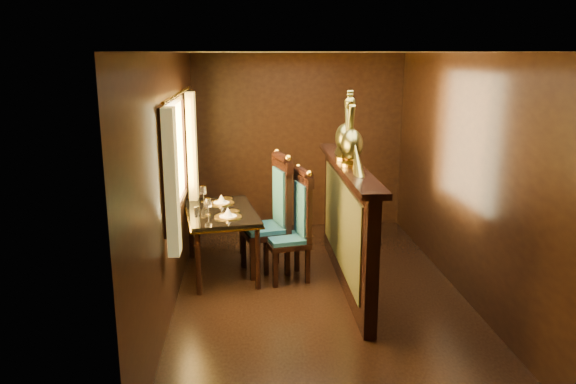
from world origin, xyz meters
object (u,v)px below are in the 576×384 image
(chair_left, at_px, (297,222))
(chair_right, at_px, (275,210))
(peacock_left, at_px, (352,131))
(peacock_right, at_px, (346,125))
(dining_table, at_px, (221,216))

(chair_left, xyz_separation_m, chair_right, (-0.22, 0.25, 0.07))
(chair_right, distance_m, peacock_left, 1.39)
(chair_left, relative_size, peacock_right, 1.68)
(peacock_left, bearing_deg, peacock_right, 90.00)
(chair_left, relative_size, peacock_left, 1.75)
(chair_left, distance_m, peacock_left, 1.24)
(chair_left, distance_m, peacock_right, 1.20)
(dining_table, distance_m, chair_left, 0.88)
(dining_table, xyz_separation_m, chair_left, (0.85, -0.23, -0.01))
(chair_right, xyz_separation_m, peacock_right, (0.75, -0.27, 1.01))
(peacock_left, relative_size, peacock_right, 0.96)
(dining_table, height_order, peacock_right, peacock_right)
(chair_left, height_order, peacock_right, peacock_right)
(chair_left, bearing_deg, chair_right, 118.01)
(dining_table, height_order, chair_right, chair_right)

